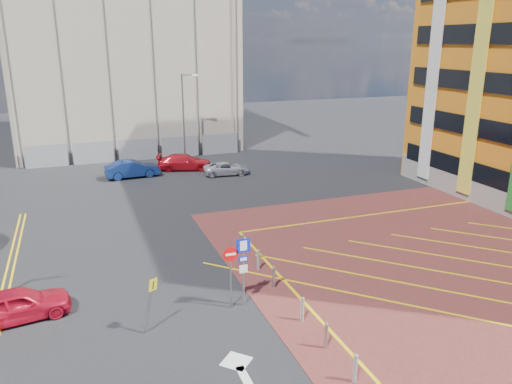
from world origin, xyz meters
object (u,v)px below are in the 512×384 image
warning_sign (150,299)px  car_blue_back (132,169)px  lamp_back (184,115)px  sign_cluster (239,264)px  car_red_back (184,162)px  car_red_left (18,304)px  car_silver_back (226,168)px

warning_sign → car_blue_back: size_ratio=0.52×
lamp_back → warning_sign: size_ratio=3.55×
warning_sign → sign_cluster: bearing=10.5°
lamp_back → car_red_back: (-0.82, -3.09, -3.68)m
lamp_back → car_blue_back: bearing=-142.4°
car_blue_back → car_red_left: bearing=157.4°
car_red_left → car_silver_back: 23.87m
car_red_left → warning_sign: bearing=-128.2°
car_silver_back → sign_cluster: bearing=170.7°
lamp_back → car_red_left: bearing=-116.4°
sign_cluster → car_red_left: 8.96m
car_red_left → car_red_back: bearing=-36.6°
car_red_left → car_red_back: size_ratio=0.85×
lamp_back → car_blue_back: size_ratio=1.83×
sign_cluster → warning_sign: size_ratio=1.42×
car_red_left → car_blue_back: bearing=-27.3°
warning_sign → car_red_left: (-4.86, 2.76, -0.75)m
car_blue_back → lamp_back: bearing=-56.4°
sign_cluster → car_blue_back: 22.96m
car_red_left → car_blue_back: (7.02, 20.81, 0.04)m
car_silver_back → car_red_back: bearing=51.5°
lamp_back → car_silver_back: (2.11, -6.01, -3.83)m
lamp_back → car_red_back: lamp_back is taller
lamp_back → car_blue_back: 7.71m
car_red_back → sign_cluster: bearing=-171.0°
car_blue_back → car_silver_back: bearing=-107.9°
sign_cluster → car_red_left: size_ratio=0.80×
warning_sign → car_red_left: bearing=150.4°
sign_cluster → warning_sign: (-3.76, -0.70, -0.52)m
car_red_left → car_silver_back: bearing=-46.1°
car_blue_back → sign_cluster: bearing=-180.0°
lamp_back → car_silver_back: size_ratio=2.08×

